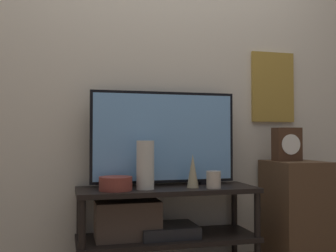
{
  "coord_description": "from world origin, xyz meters",
  "views": [
    {
      "loc": [
        -0.63,
        -2.16,
        0.83
      ],
      "look_at": [
        0.0,
        0.24,
        0.9
      ],
      "focal_mm": 42.0,
      "sensor_mm": 36.0,
      "label": 1
    }
  ],
  "objects_px": {
    "vase_slim_bronze": "(193,171)",
    "vase_tall_ceramic": "(145,165)",
    "vase_wide_bowl": "(116,183)",
    "candle_jar": "(214,180)",
    "mantel_clock": "(287,144)",
    "television": "(165,137)"
  },
  "relations": [
    {
      "from": "vase_slim_bronze",
      "to": "vase_tall_ceramic",
      "type": "bearing_deg",
      "value": -179.37
    },
    {
      "from": "vase_slim_bronze",
      "to": "vase_wide_bowl",
      "type": "relative_size",
      "value": 1.06
    },
    {
      "from": "vase_slim_bronze",
      "to": "candle_jar",
      "type": "height_order",
      "value": "vase_slim_bronze"
    },
    {
      "from": "vase_slim_bronze",
      "to": "vase_wide_bowl",
      "type": "xyz_separation_m",
      "value": [
        -0.49,
        -0.01,
        -0.06
      ]
    },
    {
      "from": "vase_wide_bowl",
      "to": "mantel_clock",
      "type": "bearing_deg",
      "value": 3.75
    },
    {
      "from": "vase_slim_bronze",
      "to": "mantel_clock",
      "type": "relative_size",
      "value": 0.91
    },
    {
      "from": "vase_slim_bronze",
      "to": "candle_jar",
      "type": "xyz_separation_m",
      "value": [
        0.11,
        -0.07,
        -0.05
      ]
    },
    {
      "from": "vase_wide_bowl",
      "to": "mantel_clock",
      "type": "xyz_separation_m",
      "value": [
        1.2,
        0.08,
        0.23
      ]
    },
    {
      "from": "vase_tall_ceramic",
      "to": "mantel_clock",
      "type": "xyz_separation_m",
      "value": [
        1.02,
        0.08,
        0.12
      ]
    },
    {
      "from": "television",
      "to": "vase_tall_ceramic",
      "type": "distance_m",
      "value": 0.27
    },
    {
      "from": "television",
      "to": "candle_jar",
      "type": "distance_m",
      "value": 0.42
    },
    {
      "from": "candle_jar",
      "to": "vase_slim_bronze",
      "type": "bearing_deg",
      "value": 149.5
    },
    {
      "from": "vase_tall_ceramic",
      "to": "mantel_clock",
      "type": "bearing_deg",
      "value": 4.26
    },
    {
      "from": "vase_slim_bronze",
      "to": "vase_tall_ceramic",
      "type": "relative_size",
      "value": 0.71
    },
    {
      "from": "candle_jar",
      "to": "mantel_clock",
      "type": "xyz_separation_m",
      "value": [
        0.6,
        0.14,
        0.21
      ]
    },
    {
      "from": "vase_wide_bowl",
      "to": "candle_jar",
      "type": "xyz_separation_m",
      "value": [
        0.6,
        -0.06,
        0.01
      ]
    },
    {
      "from": "vase_slim_bronze",
      "to": "vase_wide_bowl",
      "type": "height_order",
      "value": "vase_slim_bronze"
    },
    {
      "from": "vase_wide_bowl",
      "to": "candle_jar",
      "type": "height_order",
      "value": "candle_jar"
    },
    {
      "from": "television",
      "to": "mantel_clock",
      "type": "xyz_separation_m",
      "value": [
        0.86,
        -0.07,
        -0.05
      ]
    },
    {
      "from": "candle_jar",
      "to": "mantel_clock",
      "type": "distance_m",
      "value": 0.65
    },
    {
      "from": "candle_jar",
      "to": "television",
      "type": "bearing_deg",
      "value": 141.91
    },
    {
      "from": "vase_wide_bowl",
      "to": "mantel_clock",
      "type": "distance_m",
      "value": 1.22
    }
  ]
}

